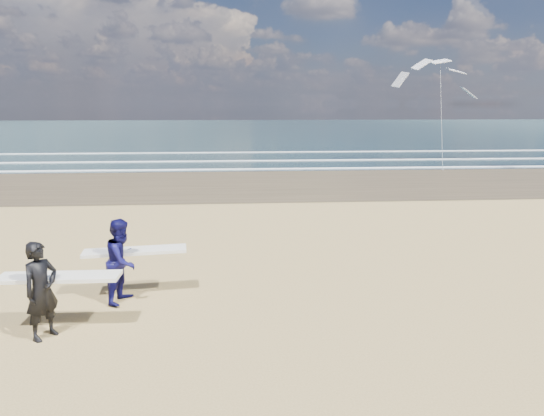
{
  "coord_description": "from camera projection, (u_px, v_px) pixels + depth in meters",
  "views": [
    {
      "loc": [
        2.55,
        -8.23,
        4.15
      ],
      "look_at": [
        3.6,
        6.0,
        1.09
      ],
      "focal_mm": 32.0,
      "sensor_mm": 36.0,
      "label": 1
    }
  ],
  "objects": [
    {
      "name": "kite_1",
      "position": [
        441.0,
        96.0,
        32.87
      ],
      "size": [
        6.03,
        4.76,
        8.24
      ],
      "color": "slate",
      "rests_on": "ground"
    },
    {
      "name": "foam_breakers",
      "position": [
        462.0,
        158.0,
        37.54
      ],
      "size": [
        220.0,
        11.7,
        0.05
      ],
      "color": "white",
      "rests_on": "ground"
    },
    {
      "name": "ocean",
      "position": [
        341.0,
        130.0,
        80.35
      ],
      "size": [
        220.0,
        100.0,
        0.02
      ],
      "primitive_type": "cube",
      "color": "#172C32",
      "rests_on": "ground"
    },
    {
      "name": "surfer_far",
      "position": [
        123.0,
        260.0,
        10.29
      ],
      "size": [
        2.25,
        1.26,
        1.81
      ],
      "color": "#0E0C46",
      "rests_on": "ground"
    },
    {
      "name": "wet_sand_strip",
      "position": [
        542.0,
        178.0,
        27.7
      ],
      "size": [
        220.0,
        12.0,
        0.01
      ],
      "primitive_type": "cube",
      "color": "#453A25",
      "rests_on": "ground"
    },
    {
      "name": "surfer_near",
      "position": [
        44.0,
        289.0,
        8.67
      ],
      "size": [
        2.21,
        1.02,
        1.8
      ],
      "color": "black",
      "rests_on": "ground"
    }
  ]
}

